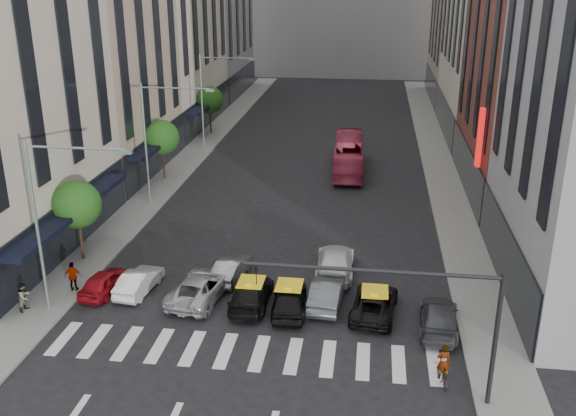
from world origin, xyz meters
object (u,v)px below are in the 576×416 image
at_px(streetlamp_far, 211,89).
at_px(taxi_center, 289,298).
at_px(streetlamp_mid, 157,129).
at_px(bus, 349,155).
at_px(streetlamp_near, 52,205).
at_px(taxi_left, 251,294).
at_px(car_red, 105,282).
at_px(pedestrian_near, 24,297).
at_px(car_white_front, 139,281).
at_px(motorcycle, 442,375).
at_px(pedestrian_far, 73,276).

bearing_deg(streetlamp_far, taxi_center, -69.28).
distance_m(streetlamp_mid, bus, 17.66).
xyz_separation_m(streetlamp_near, taxi_left, (9.44, 1.93, -5.23)).
bearing_deg(car_red, pedestrian_near, 47.65).
bearing_deg(car_red, streetlamp_mid, -77.21).
bearing_deg(streetlamp_mid, streetlamp_far, 90.00).
bearing_deg(car_white_front, motorcycle, 164.53).
height_order(streetlamp_mid, bus, streetlamp_mid).
bearing_deg(taxi_center, streetlamp_far, -73.57).
bearing_deg(taxi_left, motorcycle, 148.64).
bearing_deg(streetlamp_far, bus, -22.17).
xyz_separation_m(streetlamp_far, motorcycle, (18.84, -35.71, -5.50)).
relative_size(car_white_front, taxi_left, 0.83).
bearing_deg(taxi_left, car_red, -2.71).
bearing_deg(streetlamp_near, streetlamp_far, 90.00).
distance_m(motorcycle, pedestrian_far, 20.12).
distance_m(car_red, pedestrian_far, 1.71).
distance_m(car_white_front, pedestrian_near, 5.87).
distance_m(streetlamp_near, taxi_center, 12.72).
relative_size(streetlamp_near, taxi_center, 2.07).
height_order(streetlamp_far, pedestrian_near, streetlamp_far).
relative_size(bus, pedestrian_near, 6.73).
xyz_separation_m(streetlamp_mid, car_red, (1.21, -13.73, -5.26)).
bearing_deg(streetlamp_near, taxi_center, 7.71).
distance_m(taxi_left, motorcycle, 10.96).
height_order(bus, motorcycle, bus).
height_order(streetlamp_mid, streetlamp_far, same).
xyz_separation_m(taxi_left, pedestrian_near, (-11.43, -2.33, 0.25)).
xyz_separation_m(bus, pedestrian_near, (-15.46, -26.92, -0.52)).
bearing_deg(streetlamp_far, car_red, -87.68).
bearing_deg(car_red, car_white_front, -162.01).
relative_size(car_red, taxi_left, 0.81).
height_order(bus, pedestrian_far, bus).
distance_m(streetlamp_mid, car_white_front, 14.72).
distance_m(streetlamp_far, taxi_center, 32.95).
distance_m(streetlamp_far, car_red, 30.22).
relative_size(car_white_front, pedestrian_near, 2.51).
height_order(taxi_left, taxi_center, taxi_center).
bearing_deg(taxi_center, car_red, -8.22).
bearing_deg(bus, pedestrian_far, 58.64).
bearing_deg(motorcycle, streetlamp_mid, -56.65).
bearing_deg(car_red, taxi_left, -174.56).
bearing_deg(car_red, taxi_center, -176.16).
bearing_deg(taxi_left, taxi_center, 169.44).
distance_m(streetlamp_near, car_white_front, 6.61).
xyz_separation_m(car_red, pedestrian_far, (-1.66, -0.28, 0.35)).
distance_m(car_white_front, taxi_left, 6.43).
relative_size(taxi_left, pedestrian_near, 3.02).
distance_m(car_red, motorcycle, 18.62).
bearing_deg(streetlamp_mid, taxi_center, -51.43).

